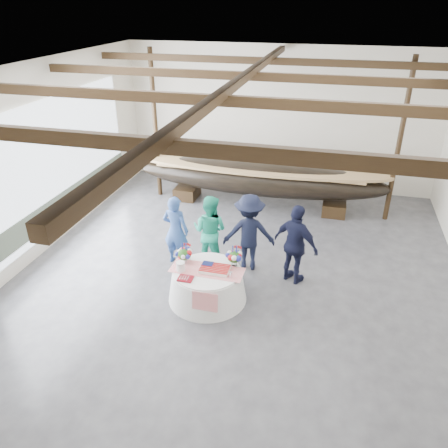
# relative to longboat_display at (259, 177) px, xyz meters

# --- Properties ---
(floor) EXTENTS (10.00, 12.00, 0.01)m
(floor) POSITION_rel_longboat_display_xyz_m (0.27, -4.16, -0.92)
(floor) COLOR #3D3D42
(floor) RESTS_ON ground
(wall_back) EXTENTS (10.00, 0.02, 4.50)m
(wall_back) POSITION_rel_longboat_display_xyz_m (0.27, 1.84, 1.33)
(wall_back) COLOR silver
(wall_back) RESTS_ON ground
(wall_left) EXTENTS (0.02, 12.00, 4.50)m
(wall_left) POSITION_rel_longboat_display_xyz_m (-4.73, -4.16, 1.33)
(wall_left) COLOR silver
(wall_left) RESTS_ON ground
(ceiling) EXTENTS (10.00, 12.00, 0.01)m
(ceiling) POSITION_rel_longboat_display_xyz_m (0.27, -4.16, 3.58)
(ceiling) COLOR white
(ceiling) RESTS_ON wall_back
(pavilion_structure) EXTENTS (9.80, 11.76, 4.50)m
(pavilion_structure) POSITION_rel_longboat_display_xyz_m (0.27, -3.43, 3.08)
(pavilion_structure) COLOR black
(pavilion_structure) RESTS_ON ground
(open_bay) EXTENTS (0.03, 7.00, 3.20)m
(open_bay) POSITION_rel_longboat_display_xyz_m (-4.68, -3.16, 0.91)
(open_bay) COLOR silver
(open_bay) RESTS_ON ground
(longboat_display) EXTENTS (7.67, 1.53, 1.44)m
(longboat_display) POSITION_rel_longboat_display_xyz_m (0.00, 0.00, 0.00)
(longboat_display) COLOR black
(longboat_display) RESTS_ON ground
(banquet_table) EXTENTS (1.66, 1.66, 0.72)m
(banquet_table) POSITION_rel_longboat_display_xyz_m (-0.17, -4.92, -0.56)
(banquet_table) COLOR white
(banquet_table) RESTS_ON ground
(tabletop_items) EXTENTS (1.54, 1.02, 0.40)m
(tabletop_items) POSITION_rel_longboat_display_xyz_m (-0.23, -4.75, -0.05)
(tabletop_items) COLOR red
(tabletop_items) RESTS_ON banquet_table
(guest_woman_blue) EXTENTS (0.67, 0.47, 1.74)m
(guest_woman_blue) POSITION_rel_longboat_display_xyz_m (-1.29, -3.71, -0.05)
(guest_woman_blue) COLOR #294886
(guest_woman_blue) RESTS_ON ground
(guest_woman_teal) EXTENTS (0.95, 0.79, 1.76)m
(guest_woman_teal) POSITION_rel_longboat_display_xyz_m (-0.50, -3.54, -0.04)
(guest_woman_teal) COLOR #20A986
(guest_woman_teal) RESTS_ON ground
(guest_man_left) EXTENTS (1.32, 0.92, 1.87)m
(guest_man_left) POSITION_rel_longboat_display_xyz_m (0.43, -3.50, 0.02)
(guest_man_left) COLOR black
(guest_man_left) RESTS_ON ground
(guest_man_right) EXTENTS (1.18, 0.92, 1.87)m
(guest_man_right) POSITION_rel_longboat_display_xyz_m (1.53, -3.79, 0.02)
(guest_man_right) COLOR black
(guest_man_right) RESTS_ON ground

